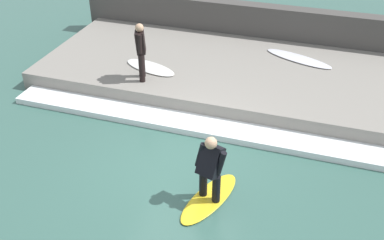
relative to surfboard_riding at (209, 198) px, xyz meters
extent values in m
plane|color=#386056|center=(0.81, 0.87, -0.03)|extent=(28.00, 28.00, 0.00)
cube|color=gray|center=(4.88, 0.87, 0.21)|extent=(4.40, 10.49, 0.48)
cube|color=#474442|center=(7.33, 0.87, 0.70)|extent=(0.50, 11.01, 1.46)
cube|color=white|center=(2.30, 0.87, 0.05)|extent=(0.76, 9.96, 0.16)
ellipsoid|color=yellow|center=(0.00, 0.00, 0.00)|extent=(1.81, 1.08, 0.06)
cylinder|color=black|center=(-0.05, -0.14, 0.33)|extent=(0.16, 0.16, 0.61)
cylinder|color=black|center=(0.05, 0.14, 0.33)|extent=(0.16, 0.16, 0.61)
cube|color=black|center=(0.00, 0.00, 0.94)|extent=(0.56, 0.51, 0.64)
sphere|color=tan|center=(0.00, 0.00, 1.34)|extent=(0.23, 0.23, 0.23)
cylinder|color=black|center=(-0.07, -0.21, 0.97)|extent=(0.11, 0.22, 0.54)
cylinder|color=black|center=(0.07, 0.21, 0.97)|extent=(0.11, 0.22, 0.54)
cylinder|color=black|center=(3.53, 2.88, 0.84)|extent=(0.15, 0.15, 0.77)
cylinder|color=black|center=(3.27, 2.78, 0.84)|extent=(0.15, 0.15, 0.77)
cube|color=black|center=(3.40, 2.83, 1.51)|extent=(0.43, 0.37, 0.58)
sphere|color=tan|center=(3.40, 2.83, 1.89)|extent=(0.22, 0.22, 0.22)
cylinder|color=black|center=(3.60, 2.91, 1.54)|extent=(0.11, 0.12, 0.50)
cylinder|color=black|center=(3.20, 2.76, 1.54)|extent=(0.11, 0.12, 0.50)
ellipsoid|color=white|center=(4.03, 2.87, 0.48)|extent=(1.08, 1.74, 0.06)
ellipsoid|color=silver|center=(5.86, -0.98, 0.48)|extent=(1.21, 2.08, 0.06)
camera|label=1|loc=(-6.28, -1.67, 6.12)|focal=42.00mm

